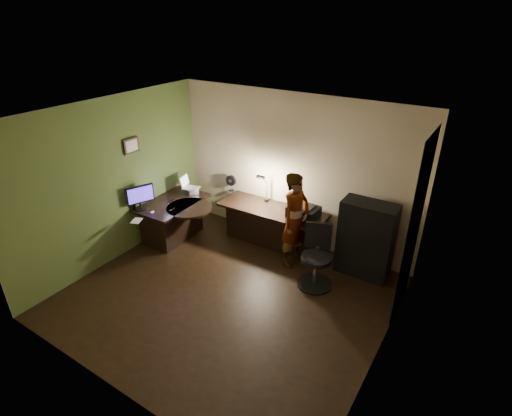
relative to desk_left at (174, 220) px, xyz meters
The scene contains 27 objects.
floor 2.06m from the desk_left, 25.28° to the right, with size 4.50×4.00×0.01m, color black.
ceiling 3.09m from the desk_left, 25.28° to the right, with size 4.50×4.00×0.01m, color silver.
wall_back 2.37m from the desk_left, 31.94° to the left, with size 4.50×0.01×2.70m, color tan.
wall_front 3.54m from the desk_left, 57.47° to the right, with size 4.50×0.01×2.70m, color tan.
wall_left 1.37m from the desk_left, 116.19° to the right, with size 0.01×4.00×2.70m, color tan.
wall_right 4.29m from the desk_left, 11.94° to the right, with size 0.01×4.00×2.70m, color tan.
green_wall_overlay 1.37m from the desk_left, 115.38° to the right, with size 0.00×4.00×2.70m, color #485F29.
arched_doorway 4.18m from the desk_left, ahead, with size 0.01×0.90×2.60m, color black.
french_door 4.36m from the desk_left, 19.18° to the right, with size 0.02×0.92×2.10m, color white.
framed_picture 1.58m from the desk_left, 133.28° to the right, with size 0.04×0.30×0.25m, color black.
desk_left is the anchor object (origin of this frame).
desk_right 1.81m from the desk_left, 25.01° to the left, with size 1.94×0.68×0.73m, color black.
cabinet 3.44m from the desk_left, 13.83° to the left, with size 0.84×0.42×1.26m, color black.
laptop_stand 0.65m from the desk_left, 86.70° to the left, with size 0.23×0.19×0.09m, color silver.
laptop 0.76m from the desk_left, 86.70° to the left, with size 0.32×0.30×0.22m, color silver.
monitor 0.78m from the desk_left, 116.90° to the right, with size 0.10×0.49×0.32m, color black.
mouse 0.64m from the desk_left, 88.44° to the right, with size 0.06×0.09×0.03m, color silver.
phone 0.38m from the desk_left, 157.49° to the left, with size 0.07×0.14×0.01m, color black.
pen 0.49m from the desk_left, 46.95° to the right, with size 0.01×0.14×0.01m, color black.
speaker 0.81m from the desk_left, 123.11° to the right, with size 0.06×0.06×0.16m, color black.
notepad 0.93m from the desk_left, 89.75° to the right, with size 0.14×0.20×0.01m, color silver.
desk_fan 1.28m from the desk_left, 60.72° to the left, with size 0.21×0.11×0.32m, color black.
headphones 2.50m from the desk_left, 22.43° to the left, with size 0.18×0.08×0.09m, color navy.
printer 2.42m from the desk_left, 19.66° to the left, with size 0.49×0.38×0.22m, color black.
desk_lamp 1.83m from the desk_left, 34.39° to the left, with size 0.15×0.28×0.61m, color black.
office_chair 2.83m from the desk_left, ahead, with size 0.55×0.55×0.99m, color black.
person 2.34m from the desk_left, 11.75° to the left, with size 0.58×0.39×1.62m, color #D8A88C.
Camera 1 is at (2.93, -3.78, 3.91)m, focal length 28.00 mm.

